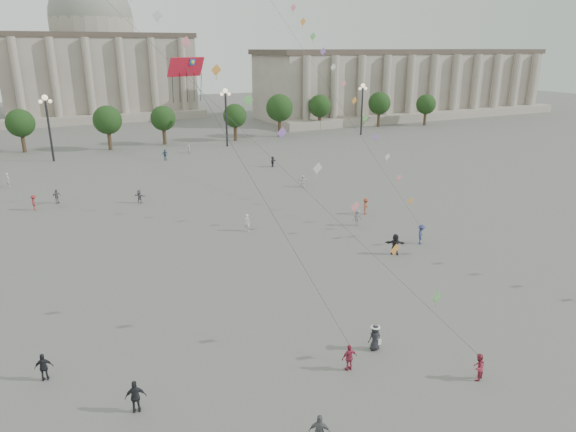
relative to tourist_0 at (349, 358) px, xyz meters
name	(u,v)px	position (x,y,z in m)	size (l,w,h in m)	color
ground	(387,361)	(2.51, -0.24, -0.82)	(360.00, 360.00, 0.00)	#595654
hall_east	(405,83)	(77.51, 93.66, 7.61)	(84.00, 26.22, 17.20)	gray
hall_central	(97,61)	(2.51, 128.98, 13.41)	(48.30, 34.30, 35.50)	gray
tree_row	(135,117)	(2.51, 77.76, 4.57)	(137.12, 5.12, 8.00)	#3A281D
lamp_post_mid_west	(47,116)	(-12.49, 69.76, 6.53)	(2.00, 0.90, 10.65)	#262628
lamp_post_mid_east	(226,107)	(17.51, 69.76, 6.53)	(2.00, 0.90, 10.65)	#262628
lamp_post_far_east	(362,100)	(47.51, 69.76, 6.53)	(2.00, 0.90, 10.65)	#262628
person_crowd_0	(165,155)	(4.09, 62.44, 0.09)	(1.06, 0.44, 1.81)	#2F4D6B
person_crowd_3	(395,244)	(13.13, 12.97, 0.15)	(1.79, 0.57, 1.93)	black
person_crowd_4	(189,149)	(9.20, 66.49, -0.06)	(1.40, 0.45, 1.51)	white
person_crowd_6	(357,217)	(14.40, 21.01, 0.09)	(1.17, 0.67, 1.81)	slate
person_crowd_7	(303,181)	(16.58, 37.41, -0.01)	(1.50, 0.48, 1.62)	white
person_crowd_8	(366,206)	(17.41, 23.85, 0.11)	(1.20, 0.69, 1.86)	#9C412A
person_crowd_9	(273,162)	(18.03, 50.22, 0.00)	(1.51, 0.48, 1.63)	#232228
person_crowd_10	(8,180)	(-18.68, 54.63, 0.15)	(0.70, 0.46, 1.93)	#B8B8B4
person_crowd_12	(140,196)	(-4.39, 39.37, 0.00)	(1.52, 0.48, 1.64)	slate
person_crowd_13	(247,223)	(3.52, 24.57, 0.08)	(0.66, 0.43, 1.80)	silver
person_crowd_16	(57,196)	(-13.29, 43.63, 0.04)	(1.01, 0.42, 1.72)	slate
person_crowd_17	(34,203)	(-15.74, 41.83, 0.07)	(1.15, 0.66, 1.77)	maroon
tourist_0	(349,358)	(0.00, 0.00, 0.00)	(0.96, 0.40, 1.64)	#A02B46
tourist_1	(44,367)	(-15.79, 6.68, 0.01)	(0.97, 0.41, 1.66)	black
tourist_3	(320,432)	(-4.52, -4.54, 0.07)	(1.04, 0.43, 1.78)	#5C5D61
tourist_4	(136,397)	(-11.68, 1.74, 0.09)	(1.06, 0.44, 1.81)	#222328
kite_flyer_0	(478,367)	(5.97, -3.93, -0.01)	(0.79, 0.61, 1.62)	#A02B40
kite_flyer_1	(421,234)	(16.94, 13.99, 0.13)	(1.23, 0.71, 1.90)	navy
hat_person	(375,337)	(2.55, 1.09, 0.06)	(0.83, 0.60, 1.69)	black
dragon_kite	(189,82)	(-6.47, 7.27, 15.09)	(4.40, 4.31, 18.04)	#AE1225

